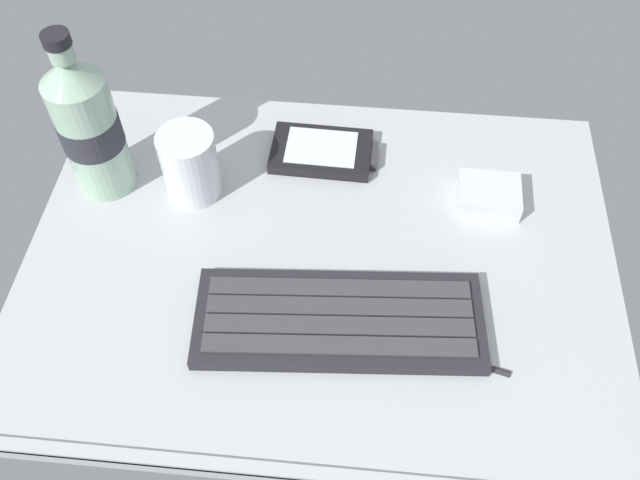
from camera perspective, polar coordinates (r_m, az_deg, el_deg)
The scene contains 7 objects.
ground_plane at distance 74.53cm, azimuth -0.02°, elevation -1.96°, with size 64.00×48.00×2.80cm.
keyboard at distance 68.74cm, azimuth 1.61°, elevation -6.70°, with size 29.71×13.05×1.70cm.
handheld_device at distance 82.81cm, azimuth 0.22°, elevation 7.44°, with size 12.95×7.92×1.50cm.
juice_cup at distance 78.19cm, azimuth -10.82°, elevation 6.07°, with size 6.40×6.40×8.50cm.
water_bottle at distance 78.14cm, azimuth -18.84°, elevation 9.08°, with size 6.73×6.73×20.80cm.
charger_block at distance 79.94cm, azimuth 13.96°, elevation 3.68°, with size 7.00×5.60×2.40cm, color silver.
stylus_pen at distance 68.65cm, azimuth 11.86°, elevation -9.67°, with size 0.70×0.70×9.50cm, color #26262B.
Camera 1 is at (3.96, -42.11, 60.54)cm, focal length 38.15 mm.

